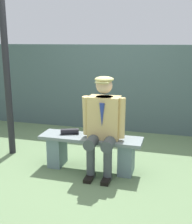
# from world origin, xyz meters

# --- Properties ---
(ground_plane) EXTENTS (30.00, 30.00, 0.00)m
(ground_plane) POSITION_xyz_m (0.00, 0.00, 0.00)
(ground_plane) COLOR #5C774F
(bench) EXTENTS (1.40, 0.37, 0.47)m
(bench) POSITION_xyz_m (0.00, 0.00, 0.29)
(bench) COLOR slate
(bench) RESTS_ON ground
(seated_man) EXTENTS (0.58, 0.56, 1.30)m
(seated_man) POSITION_xyz_m (-0.19, 0.06, 0.70)
(seated_man) COLOR tan
(seated_man) RESTS_ON ground
(rolled_magazine) EXTENTS (0.26, 0.16, 0.08)m
(rolled_magazine) POSITION_xyz_m (0.31, -0.03, 0.51)
(rolled_magazine) COLOR black
(rolled_magazine) RESTS_ON bench
(stadium_wall) EXTENTS (12.00, 0.24, 1.66)m
(stadium_wall) POSITION_xyz_m (0.00, -1.94, 0.83)
(stadium_wall) COLOR #415455
(stadium_wall) RESTS_ON ground
(lamp_post) EXTENTS (0.20, 0.20, 3.18)m
(lamp_post) POSITION_xyz_m (1.37, -0.22, 1.84)
(lamp_post) COLOR black
(lamp_post) RESTS_ON ground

